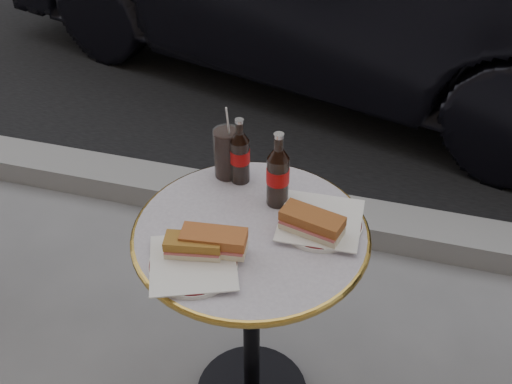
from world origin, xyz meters
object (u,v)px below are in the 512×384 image
(cola_glass, at_px, (227,153))
(cola_bottle_right, at_px, (278,169))
(bistro_table, at_px, (251,323))
(plate_left, at_px, (193,265))
(cola_bottle_left, at_px, (240,151))
(plate_right, at_px, (320,223))

(cola_glass, bearing_deg, cola_bottle_right, -26.21)
(bistro_table, bearing_deg, plate_left, -120.36)
(plate_left, distance_m, cola_bottle_left, 0.38)
(cola_bottle_left, height_order, cola_bottle_right, cola_bottle_right)
(bistro_table, height_order, cola_bottle_left, cola_bottle_left)
(plate_left, height_order, cola_bottle_right, cola_bottle_right)
(plate_right, relative_size, cola_glass, 1.46)
(cola_bottle_left, bearing_deg, cola_bottle_right, -29.02)
(plate_right, xyz_separation_m, cola_bottle_left, (-0.26, 0.13, 0.10))
(cola_bottle_left, relative_size, cola_glass, 1.33)
(plate_right, distance_m, cola_bottle_right, 0.18)
(cola_bottle_right, distance_m, cola_glass, 0.19)
(plate_left, relative_size, cola_bottle_right, 0.98)
(cola_bottle_left, bearing_deg, cola_glass, 162.71)
(plate_right, xyz_separation_m, cola_glass, (-0.30, 0.14, 0.07))
(cola_bottle_right, bearing_deg, bistro_table, -106.49)
(plate_left, bearing_deg, cola_bottle_right, 65.33)
(bistro_table, relative_size, cola_bottle_left, 3.62)
(plate_left, relative_size, cola_glass, 1.44)
(plate_right, relative_size, cola_bottle_right, 0.99)
(cola_bottle_left, bearing_deg, plate_left, -91.46)
(cola_bottle_left, distance_m, cola_bottle_right, 0.14)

